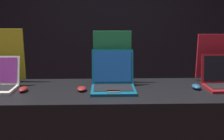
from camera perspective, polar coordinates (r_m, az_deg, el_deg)
wall_back at (r=3.78m, az=-0.79°, el=10.53°), size 8.00×0.05×2.80m
mouse_front at (r=2.04m, az=-18.77°, el=-3.98°), size 0.06×0.11×0.03m
promo_stand_front at (r=2.35m, az=-22.78°, el=2.66°), size 0.36×0.07×0.44m
laptop_middle at (r=1.99m, az=0.22°, el=-2.28°), size 0.33×0.34×0.29m
mouse_middle at (r=1.96m, az=-6.60°, el=-4.08°), size 0.07×0.10×0.03m
promo_stand_middle at (r=2.15m, az=0.05°, el=2.60°), size 0.31×0.07×0.43m
mouse_back at (r=2.09m, az=17.88°, el=-3.48°), size 0.06×0.10×0.04m
promo_stand_back at (r=2.39m, az=21.81°, el=2.30°), size 0.34×0.07×0.40m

